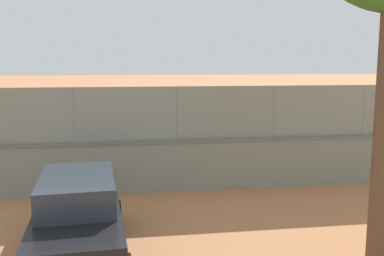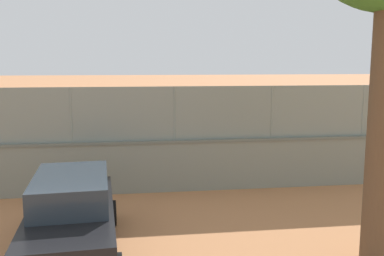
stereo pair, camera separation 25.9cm
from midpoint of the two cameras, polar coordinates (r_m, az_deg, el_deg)
ground_plane at (r=24.57m, az=-8.00°, el=-0.78°), size 260.00×260.00×0.00m
perimeter_wall at (r=13.69m, az=4.72°, el=-4.69°), size 22.02×0.83×1.61m
fence_panel_on_wall at (r=13.42m, az=4.80°, el=2.06°), size 21.64×0.45×1.65m
player_foreground_swinging at (r=25.61m, az=3.88°, el=1.64°), size 1.07×0.84×1.49m
player_at_service_line at (r=20.63m, az=-8.16°, el=0.30°), size 0.85×1.11×1.71m
sports_ball at (r=23.39m, az=6.62°, el=1.62°), size 0.09×0.09×0.09m
parked_car_black at (r=9.35m, az=-14.88°, el=-11.04°), size 2.08×4.53×1.65m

